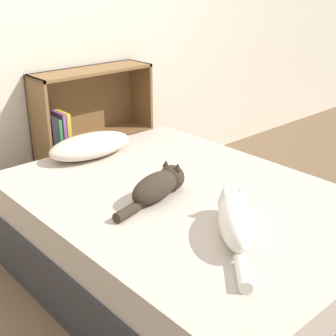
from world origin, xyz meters
name	(u,v)px	position (x,y,z in m)	size (l,w,h in m)	color
ground_plane	(186,278)	(0.00, 0.00, 0.00)	(8.00, 8.00, 0.00)	brown
wall_back	(45,22)	(0.00, 1.31, 1.25)	(8.00, 0.06, 2.50)	silver
bed	(186,238)	(0.00, 0.00, 0.25)	(1.40, 1.92, 0.51)	#333338
pillow	(90,146)	(-0.06, 0.78, 0.57)	(0.54, 0.29, 0.13)	beige
cat_light	(235,219)	(-0.12, -0.42, 0.58)	(0.48, 0.49, 0.16)	white
cat_dark	(159,185)	(-0.12, 0.07, 0.57)	(0.49, 0.21, 0.15)	#33281E
bookshelf	(89,135)	(0.18, 1.18, 0.49)	(0.84, 0.26, 0.95)	brown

